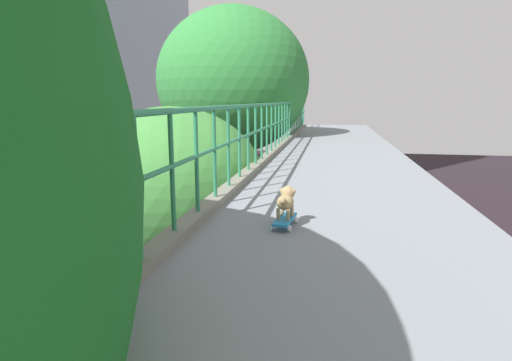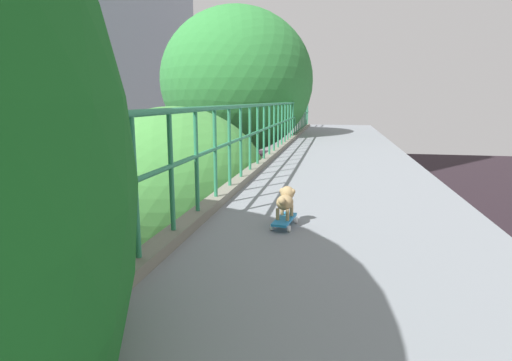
% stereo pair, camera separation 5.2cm
% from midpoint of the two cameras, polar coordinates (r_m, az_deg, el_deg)
% --- Properties ---
extents(green_railing, '(0.20, 37.24, 1.19)m').
position_cam_midpoint_polar(green_railing, '(2.65, -22.17, -11.43)').
color(green_railing, slate).
rests_on(green_railing, overpass_deck).
extents(car_blue_fourth, '(1.85, 4.36, 1.43)m').
position_cam_midpoint_polar(car_blue_fourth, '(13.94, -31.07, -20.56)').
color(car_blue_fourth, navy).
rests_on(car_blue_fourth, ground).
extents(city_bus, '(2.59, 11.51, 3.28)m').
position_cam_midpoint_polar(city_bus, '(26.11, -9.17, -1.81)').
color(city_bus, beige).
rests_on(city_bus, ground).
extents(roadside_tree_mid, '(3.84, 3.84, 7.50)m').
position_cam_midpoint_polar(roadside_tree_mid, '(8.67, -10.93, -1.27)').
color(roadside_tree_mid, '#4E422F').
rests_on(roadside_tree_mid, ground).
extents(roadside_tree_far, '(5.48, 5.48, 10.88)m').
position_cam_midpoint_polar(roadside_tree_far, '(15.40, -2.55, 13.26)').
color(roadside_tree_far, '#49392D').
rests_on(roadside_tree_far, ground).
extents(toy_skateboard, '(0.24, 0.49, 0.09)m').
position_cam_midpoint_polar(toy_skateboard, '(4.18, 4.29, -5.47)').
color(toy_skateboard, '#2383C5').
rests_on(toy_skateboard, overpass_deck).
extents(small_dog, '(0.19, 0.36, 0.31)m').
position_cam_midpoint_polar(small_dog, '(4.18, 4.46, -2.64)').
color(small_dog, tan).
rests_on(small_dog, toy_skateboard).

